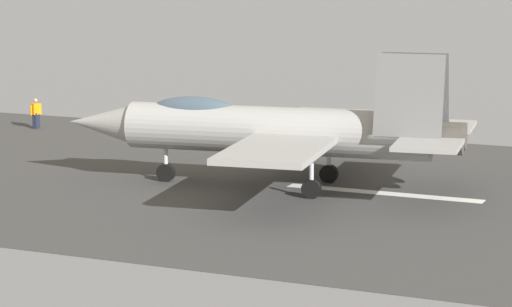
{
  "coord_description": "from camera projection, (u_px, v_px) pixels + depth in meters",
  "views": [
    {
      "loc": [
        -12.37,
        43.52,
        9.64
      ],
      "look_at": [
        4.28,
        5.03,
        2.2
      ],
      "focal_mm": 82.13,
      "sensor_mm": 36.0,
      "label": 1
    }
  ],
  "objects": [
    {
      "name": "crew_person",
      "position": [
        36.0,
        114.0,
        62.55
      ],
      "size": [
        0.43,
        0.66,
        1.64
      ],
      "color": "#1E2338",
      "rests_on": "ground"
    },
    {
      "name": "ground_plane",
      "position": [
        407.0,
        196.0,
        45.85
      ],
      "size": [
        400.0,
        400.0,
        0.0
      ],
      "primitive_type": "plane",
      "color": "slate"
    },
    {
      "name": "fighter_jet",
      "position": [
        277.0,
        129.0,
        46.9
      ],
      "size": [
        17.1,
        14.1,
        5.62
      ],
      "color": "#999999",
      "rests_on": "ground"
    },
    {
      "name": "runway_strip",
      "position": [
        407.0,
        196.0,
        45.84
      ],
      "size": [
        240.0,
        26.0,
        0.02
      ],
      "color": "#3B3B3B",
      "rests_on": "ground"
    }
  ]
}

